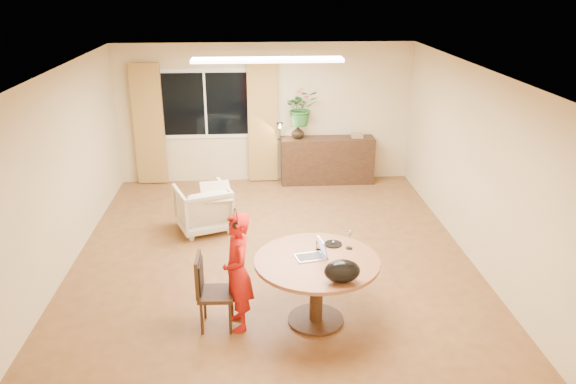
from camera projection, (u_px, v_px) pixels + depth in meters
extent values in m
plane|color=brown|center=(272.00, 256.00, 7.93)|extent=(6.50, 6.50, 0.00)
plane|color=white|center=(270.00, 70.00, 6.99)|extent=(6.50, 6.50, 0.00)
plane|color=tan|center=(265.00, 114.00, 10.49)|extent=(5.50, 0.00, 5.50)
plane|color=tan|center=(60.00, 173.00, 7.30)|extent=(0.00, 6.50, 6.50)
plane|color=tan|center=(473.00, 165.00, 7.62)|extent=(0.00, 6.50, 6.50)
cube|color=white|center=(205.00, 104.00, 10.34)|extent=(1.70, 0.02, 1.30)
cube|color=black|center=(205.00, 104.00, 10.33)|extent=(1.55, 0.01, 1.15)
cube|color=white|center=(205.00, 104.00, 10.32)|extent=(0.04, 0.01, 1.15)
cube|color=brown|center=(149.00, 125.00, 10.33)|extent=(0.55, 0.08, 2.25)
cube|color=brown|center=(263.00, 123.00, 10.45)|extent=(0.55, 0.08, 2.25)
cube|color=white|center=(268.00, 60.00, 8.13)|extent=(2.20, 0.35, 0.05)
cylinder|color=brown|center=(317.00, 261.00, 6.16)|extent=(1.39, 1.39, 0.04)
cylinder|color=black|center=(316.00, 292.00, 6.30)|extent=(0.15, 0.15, 0.75)
cylinder|color=black|center=(316.00, 319.00, 6.43)|extent=(0.64, 0.64, 0.03)
imported|color=red|center=(238.00, 272.00, 6.11)|extent=(0.56, 0.43, 1.37)
imported|color=beige|center=(203.00, 208.00, 8.64)|extent=(1.00, 1.01, 0.72)
cube|color=black|center=(327.00, 160.00, 10.64)|extent=(1.75, 0.43, 0.87)
imported|color=black|center=(298.00, 132.00, 10.41)|extent=(0.30, 0.30, 0.25)
imported|color=#235C22|center=(301.00, 108.00, 10.25)|extent=(0.67, 0.60, 0.66)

